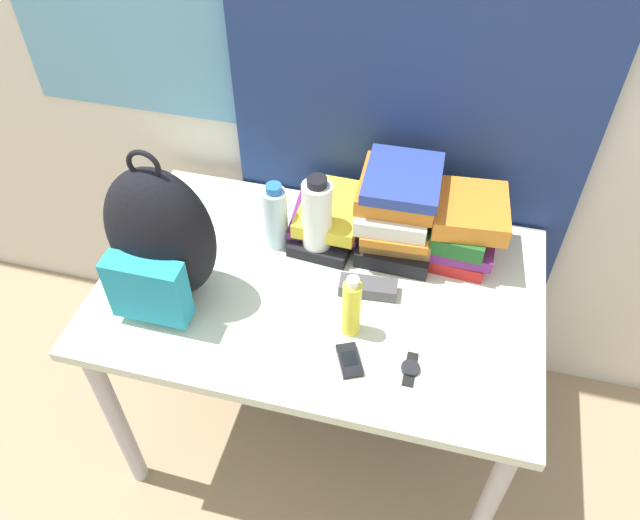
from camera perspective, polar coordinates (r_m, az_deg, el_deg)
wall_back at (r=1.70m, az=3.90°, el=21.18°), size 6.00×0.06×2.50m
curtain_blue at (r=1.63m, az=8.94°, el=19.67°), size 0.99×0.04×2.50m
desk at (r=1.72m, az=0.00°, el=-4.47°), size 1.16×0.74×0.72m
backpack at (r=1.55m, az=-14.44°, el=1.75°), size 0.27×0.23×0.44m
book_stack_left at (r=1.77m, az=0.95°, el=3.89°), size 0.21×0.28×0.10m
book_stack_center at (r=1.70m, az=7.19°, el=4.61°), size 0.22×0.27×0.25m
book_stack_right at (r=1.72m, az=12.97°, el=3.05°), size 0.21×0.24×0.18m
water_bottle at (r=1.70m, az=-4.08°, el=3.96°), size 0.07×0.07×0.21m
sports_bottle at (r=1.65m, az=-0.27°, el=3.76°), size 0.08×0.08×0.26m
sunscreen_bottle at (r=1.49m, az=2.90°, el=-4.32°), size 0.05×0.05×0.19m
cell_phone at (r=1.49m, az=2.69°, el=-9.15°), size 0.08×0.10×0.02m
sunglasses_case at (r=1.63m, az=4.42°, el=-2.52°), size 0.15×0.07×0.04m
wristwatch at (r=1.50m, az=8.26°, el=-9.80°), size 0.04×0.10×0.01m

